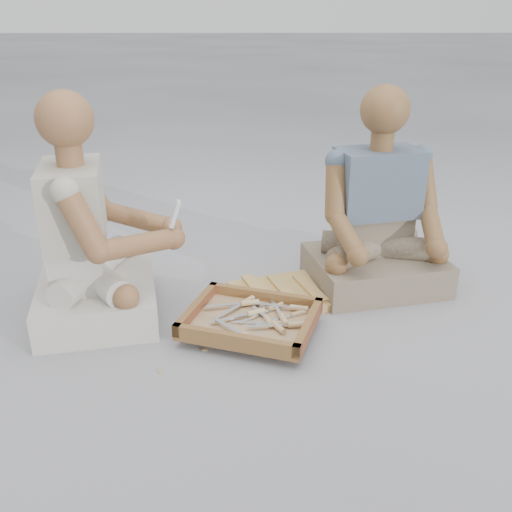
{
  "coord_description": "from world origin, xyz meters",
  "views": [
    {
      "loc": [
        -0.08,
        -1.74,
        1.13
      ],
      "look_at": [
        -0.06,
        0.18,
        0.3
      ],
      "focal_mm": 40.0,
      "sensor_mm": 36.0,
      "label": 1
    }
  ],
  "objects_px": {
    "craftsman": "(90,244)",
    "companion": "(378,223)",
    "tool_tray": "(251,321)",
    "carved_panel": "(297,293)"
  },
  "relations": [
    {
      "from": "craftsman",
      "to": "companion",
      "type": "bearing_deg",
      "value": 90.59
    },
    {
      "from": "tool_tray",
      "to": "craftsman",
      "type": "distance_m",
      "value": 0.69
    },
    {
      "from": "craftsman",
      "to": "companion",
      "type": "height_order",
      "value": "craftsman"
    },
    {
      "from": "carved_panel",
      "to": "tool_tray",
      "type": "xyz_separation_m",
      "value": [
        -0.2,
        -0.3,
        0.04
      ]
    },
    {
      "from": "carved_panel",
      "to": "tool_tray",
      "type": "height_order",
      "value": "tool_tray"
    },
    {
      "from": "companion",
      "to": "craftsman",
      "type": "bearing_deg",
      "value": -0.44
    },
    {
      "from": "tool_tray",
      "to": "companion",
      "type": "height_order",
      "value": "companion"
    },
    {
      "from": "craftsman",
      "to": "carved_panel",
      "type": "bearing_deg",
      "value": 87.17
    },
    {
      "from": "tool_tray",
      "to": "companion",
      "type": "distance_m",
      "value": 0.73
    },
    {
      "from": "carved_panel",
      "to": "craftsman",
      "type": "xyz_separation_m",
      "value": [
        -0.82,
        -0.13,
        0.28
      ]
    }
  ]
}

